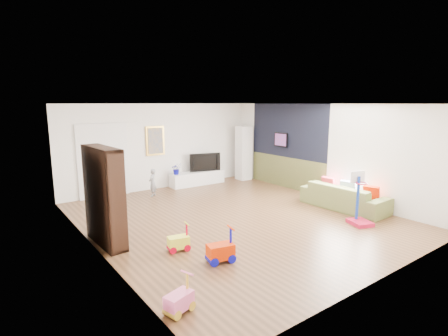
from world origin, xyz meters
TOP-DOWN VIEW (x-y plane):
  - floor at (0.00, 0.00)m, footprint 6.50×7.50m
  - ceiling at (0.00, 0.00)m, footprint 6.50×7.50m
  - wall_back at (0.00, 3.75)m, footprint 6.50×0.00m
  - wall_front at (0.00, -3.75)m, footprint 6.50×0.00m
  - wall_left at (-3.25, 0.00)m, footprint 0.00×7.50m
  - wall_right at (3.25, 0.00)m, footprint 0.00×7.50m
  - navy_accent at (3.23, 1.40)m, footprint 0.01×3.20m
  - olive_wainscot at (3.23, 1.40)m, footprint 0.01×3.20m
  - doorway at (-1.90, 3.71)m, footprint 1.45×0.06m
  - painting_back at (-0.25, 3.71)m, footprint 0.62×0.06m
  - artwork_right at (3.17, 1.60)m, footprint 0.04×0.56m
  - media_console at (1.11, 3.44)m, footprint 1.91×0.52m
  - tall_cabinet at (2.90, 3.16)m, footprint 0.46×0.46m
  - bookshelf at (-3.00, 0.22)m, footprint 0.40×1.32m
  - sofa at (2.74, -1.15)m, footprint 0.92×2.24m
  - basketball_hoop at (1.98, -2.12)m, footprint 0.57×0.62m
  - ride_on_yellow at (-2.03, -0.92)m, footprint 0.43×0.31m
  - ride_on_orange at (-1.68, -1.78)m, footprint 0.51×0.37m
  - ride_on_pink at (-2.99, -2.66)m, footprint 0.43×0.33m
  - child at (-0.73, 2.96)m, footprint 0.35×0.34m
  - tv at (1.41, 3.45)m, footprint 1.06×0.42m
  - vase_plant at (0.34, 3.45)m, footprint 0.40×0.37m
  - pillow_left at (2.95, -1.77)m, footprint 0.19×0.39m
  - pillow_center at (2.95, -1.12)m, footprint 0.18×0.42m
  - pillow_right at (2.97, -0.48)m, footprint 0.11×0.38m

SIDE VIEW (x-z plane):
  - floor at x=0.00m, z-range 0.00..0.00m
  - media_console at x=1.11m, z-range 0.00..0.44m
  - ride_on_pink at x=-2.99m, z-range 0.00..0.51m
  - ride_on_yellow at x=-2.03m, z-range 0.00..0.52m
  - ride_on_orange at x=-1.68m, z-range 0.00..0.61m
  - sofa at x=2.74m, z-range 0.00..0.65m
  - child at x=-0.73m, z-range 0.00..0.82m
  - olive_wainscot at x=3.23m, z-range 0.00..1.00m
  - pillow_left at x=2.95m, z-range 0.32..0.70m
  - pillow_center at x=2.95m, z-range 0.31..0.71m
  - pillow_right at x=2.97m, z-range 0.32..0.70m
  - basketball_hoop at x=1.98m, z-range 0.00..1.21m
  - vase_plant at x=0.34m, z-range 0.44..0.81m
  - tv at x=1.41m, z-range 0.44..1.06m
  - bookshelf at x=-3.00m, z-range 0.00..1.91m
  - tall_cabinet at x=2.90m, z-range 0.00..1.91m
  - doorway at x=-1.90m, z-range 0.00..2.10m
  - wall_back at x=0.00m, z-range 0.00..2.70m
  - wall_front at x=0.00m, z-range 0.00..2.70m
  - wall_left at x=-3.25m, z-range 0.00..2.70m
  - wall_right at x=3.25m, z-range 0.00..2.70m
  - artwork_right at x=3.17m, z-range 1.32..1.78m
  - painting_back at x=-0.25m, z-range 1.09..2.01m
  - navy_accent at x=3.23m, z-range 1.00..2.70m
  - ceiling at x=0.00m, z-range 2.70..2.70m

